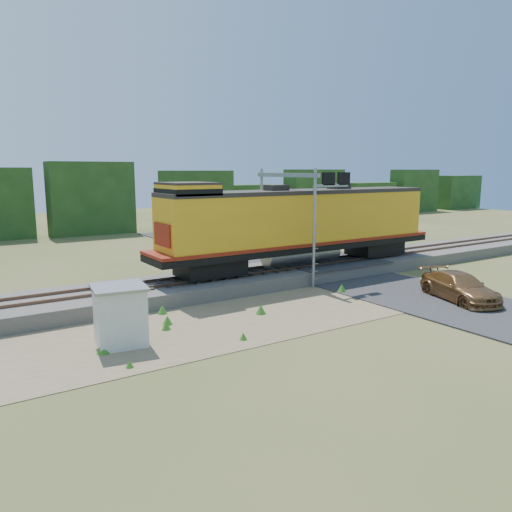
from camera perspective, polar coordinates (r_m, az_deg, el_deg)
ground at (r=26.03m, az=5.60°, el=-5.94°), size 140.00×140.00×0.00m
ballast at (r=30.68m, az=-1.44°, el=-2.70°), size 70.00×5.00×0.80m
rails at (r=30.58m, az=-1.44°, el=-1.82°), size 70.00×1.54×0.16m
dirt_shoulder at (r=25.26m, az=1.32°, el=-6.35°), size 26.00×8.00×0.03m
road at (r=31.24m, az=14.80°, el=-3.39°), size 7.00×66.00×0.86m
tree_line_north at (r=59.72m, az=-17.97°, el=5.50°), size 130.00×3.00×6.50m
weed_clumps at (r=24.15m, az=-1.09°, el=-7.15°), size 15.00×6.20×0.56m
locomotive at (r=32.57m, az=4.88°, el=3.75°), size 20.98×3.20×5.41m
shed at (r=21.04m, az=-15.27°, el=-6.53°), size 2.36×2.36×2.46m
signal_gantry at (r=31.51m, az=4.75°, el=6.69°), size 2.83×6.20×7.14m
car at (r=29.32m, az=22.26°, el=-3.31°), size 3.65×5.64×1.52m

